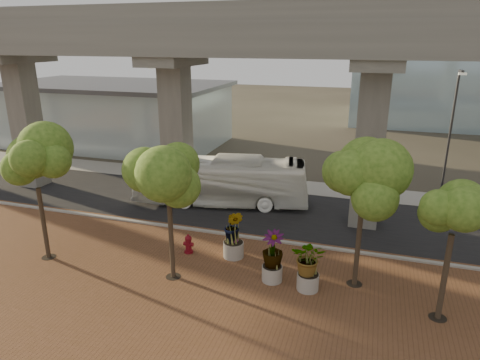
% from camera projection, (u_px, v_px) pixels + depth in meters
% --- Properties ---
extents(ground, '(160.00, 160.00, 0.00)m').
position_uv_depth(ground, '(257.00, 225.00, 25.56)').
color(ground, '#322E24').
rests_on(ground, ground).
extents(brick_plaza, '(70.00, 13.00, 0.06)m').
position_uv_depth(brick_plaza, '(207.00, 297.00, 18.31)').
color(brick_plaza, brown).
rests_on(brick_plaza, ground).
extents(asphalt_road, '(90.00, 8.00, 0.04)m').
position_uv_depth(asphalt_road, '(265.00, 212.00, 27.36)').
color(asphalt_road, black).
rests_on(asphalt_road, ground).
extents(curb_strip, '(70.00, 0.25, 0.16)m').
position_uv_depth(curb_strip, '(247.00, 237.00, 23.72)').
color(curb_strip, '#9B9891').
rests_on(curb_strip, ground).
extents(far_sidewalk, '(90.00, 3.00, 0.06)m').
position_uv_depth(far_sidewalk, '(283.00, 185.00, 32.34)').
color(far_sidewalk, '#9B9891').
rests_on(far_sidewalk, ground).
extents(transit_viaduct, '(72.00, 5.60, 12.40)m').
position_uv_depth(transit_viaduct, '(268.00, 98.00, 25.09)').
color(transit_viaduct, gray).
rests_on(transit_viaduct, ground).
extents(station_pavilion, '(23.00, 13.00, 6.30)m').
position_uv_depth(station_pavilion, '(114.00, 113.00, 44.78)').
color(station_pavilion, silver).
rests_on(station_pavilion, ground).
extents(transit_bus, '(11.80, 4.79, 3.21)m').
position_uv_depth(transit_bus, '(221.00, 181.00, 28.27)').
color(transit_bus, white).
rests_on(transit_bus, ground).
extents(fire_hydrant, '(0.51, 0.46, 1.02)m').
position_uv_depth(fire_hydrant, '(188.00, 244.00, 21.94)').
color(fire_hydrant, maroon).
rests_on(fire_hydrant, ground).
extents(planter_front, '(2.15, 2.15, 2.36)m').
position_uv_depth(planter_front, '(309.00, 260.00, 18.40)').
color(planter_front, gray).
rests_on(planter_front, ground).
extents(planter_right, '(2.28, 2.28, 2.44)m').
position_uv_depth(planter_right, '(273.00, 251.00, 19.07)').
color(planter_right, '#ADA59C').
rests_on(planter_right, ground).
extents(planter_left, '(2.29, 2.29, 2.52)m').
position_uv_depth(planter_left, '(233.00, 229.00, 21.19)').
color(planter_left, '#ABA89B').
rests_on(planter_left, ground).
extents(street_tree_far_west, '(3.84, 3.84, 6.59)m').
position_uv_depth(street_tree_far_west, '(35.00, 166.00, 20.11)').
color(street_tree_far_west, '#453727').
rests_on(street_tree_far_west, ground).
extents(street_tree_near_west, '(3.79, 3.79, 6.62)m').
position_uv_depth(street_tree_near_west, '(168.00, 177.00, 18.31)').
color(street_tree_near_west, '#453727').
rests_on(street_tree_near_west, ground).
extents(street_tree_near_east, '(4.09, 4.09, 6.54)m').
position_uv_depth(street_tree_near_east, '(364.00, 186.00, 17.79)').
color(street_tree_near_east, '#453727').
rests_on(street_tree_near_east, ground).
extents(street_tree_far_east, '(3.01, 3.01, 5.89)m').
position_uv_depth(street_tree_far_east, '(455.00, 213.00, 15.50)').
color(street_tree_far_east, '#453727').
rests_on(street_tree_far_east, ground).
extents(streetlamp_west, '(0.43, 1.27, 8.74)m').
position_uv_depth(streetlamp_west, '(161.00, 114.00, 32.77)').
color(streetlamp_west, '#323136').
rests_on(streetlamp_west, ground).
extents(streetlamp_east, '(0.43, 1.27, 8.77)m').
position_uv_depth(streetlamp_east, '(451.00, 130.00, 26.95)').
color(streetlamp_east, '#2E2F33').
rests_on(streetlamp_east, ground).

